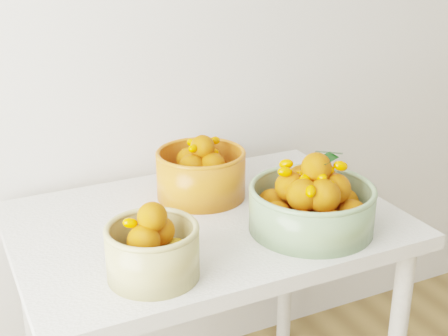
{
  "coord_description": "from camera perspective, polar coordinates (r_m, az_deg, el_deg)",
  "views": [
    {
      "loc": [
        -1.0,
        0.24,
        1.48
      ],
      "look_at": [
        -0.38,
        1.52,
        0.92
      ],
      "focal_mm": 50.0,
      "sensor_mm": 36.0,
      "label": 1
    }
  ],
  "objects": [
    {
      "name": "table",
      "position": [
        1.7,
        -1.59,
        -7.49
      ],
      "size": [
        1.0,
        0.7,
        0.75
      ],
      "color": "silver",
      "rests_on": "ground"
    },
    {
      "name": "bowl_cream",
      "position": [
        1.38,
        -6.57,
        -7.39
      ],
      "size": [
        0.26,
        0.26,
        0.18
      ],
      "rotation": [
        0.0,
        0.0,
        -0.31
      ],
      "color": "tan",
      "rests_on": "table"
    },
    {
      "name": "bowl_green",
      "position": [
        1.59,
        8.01,
        -3.23
      ],
      "size": [
        0.32,
        0.32,
        0.21
      ],
      "rotation": [
        0.0,
        0.0,
        -0.0
      ],
      "color": "gray",
      "rests_on": "table"
    },
    {
      "name": "bowl_orange",
      "position": [
        1.76,
        -2.11,
        -0.4
      ],
      "size": [
        0.27,
        0.27,
        0.18
      ],
      "rotation": [
        0.0,
        0.0,
        0.05
      ],
      "color": "#D4601A",
      "rests_on": "table"
    }
  ]
}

